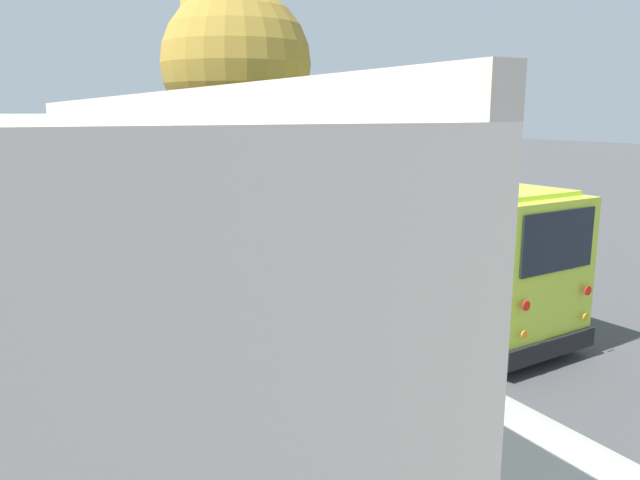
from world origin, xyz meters
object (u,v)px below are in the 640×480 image
Objects in this scene: parked_sedan_maroon at (211,215)px; sign_post_far at (405,324)px; parked_sedan_silver at (167,199)px; street_tree at (235,55)px; parked_sedan_gray at (110,176)px; parked_sedan_blue at (135,185)px; sign_post_near at (457,343)px; shuttle_bus at (373,229)px.

sign_post_far is (-15.22, 1.68, 0.25)m from parked_sedan_maroon.
street_tree is at bearing 169.28° from parked_sedan_silver.
parked_sedan_gray is (12.97, 0.11, 0.01)m from parked_sedan_silver.
sign_post_far reaches higher than parked_sedan_blue.
sign_post_far reaches higher than parked_sedan_gray.
parked_sedan_maroon is 1.04× the size of parked_sedan_silver.
sign_post_near is at bearing -178.80° from parked_sedan_gray.
parked_sedan_blue is 2.75× the size of sign_post_near.
sign_post_far is (-34.00, 1.44, 0.27)m from parked_sedan_gray.
parked_sedan_maroon is 10.34m from street_tree.
shuttle_bus reaches higher than parked_sedan_gray.
sign_post_far reaches higher than parked_sedan_silver.
shuttle_bus reaches higher than sign_post_far.
shuttle_bus is at bearing -26.49° from sign_post_far.
sign_post_near reaches higher than parked_sedan_blue.
parked_sedan_blue is at bearing 4.60° from parked_sedan_maroon.
sign_post_near reaches higher than parked_sedan_gray.
street_tree is (-20.85, 2.06, 5.57)m from parked_sedan_blue.
street_tree is 5.92× the size of sign_post_far.
parked_sedan_maroon is at bearing -1.49° from shuttle_bus.
parked_sedan_silver is at bearing -175.17° from parked_sedan_blue.
shuttle_bus is at bearing -175.37° from parked_sedan_gray.
sign_post_far is (1.42, 0.00, -0.11)m from sign_post_near.
sign_post_near is at bearing -176.46° from street_tree.
shuttle_bus is 23.60m from parked_sedan_blue.
parked_sedan_gray is at bearing -2.33° from sign_post_near.
parked_sedan_maroon is at bearing -6.30° from sign_post_far.
street_tree reaches higher than sign_post_far.
sign_post_far is at bearing 150.29° from shuttle_bus.
parked_sedan_blue is 3.17× the size of sign_post_far.
sign_post_near is (-35.42, 1.44, 0.37)m from parked_sedan_gray.
parked_sedan_blue is 27.66m from sign_post_far.
parked_sedan_silver is at bearing -4.21° from sign_post_far.
parked_sedan_gray is 35.45m from sign_post_near.
parked_sedan_silver is at bearing 5.32° from parked_sedan_maroon.
parked_sedan_gray reaches higher than parked_sedan_silver.
parked_sedan_silver is at bearing -1.63° from shuttle_bus.
sign_post_far is (-4.05, 2.02, -0.96)m from shuttle_bus.
parked_sedan_maroon is 0.53× the size of street_tree.
parked_sedan_blue is 21.68m from street_tree.
parked_sedan_gray is (29.95, 0.58, -1.23)m from shuttle_bus.
street_tree is at bearing 179.44° from parked_sedan_gray.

